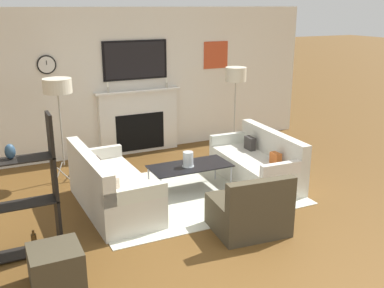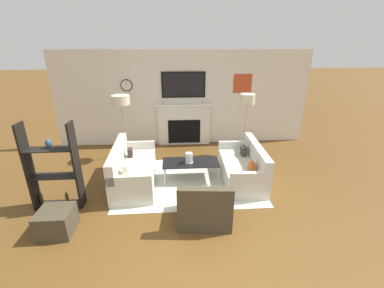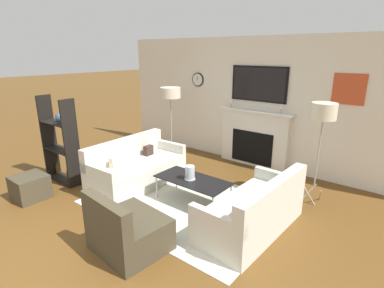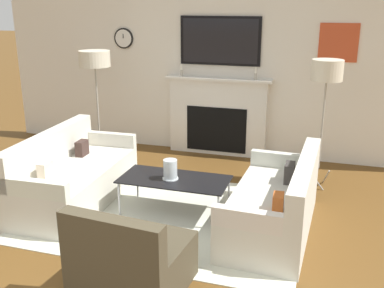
{
  "view_description": "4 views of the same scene",
  "coord_description": "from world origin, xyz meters",
  "px_view_note": "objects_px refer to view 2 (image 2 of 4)",
  "views": [
    {
      "loc": [
        -2.66,
        -3.24,
        2.73
      ],
      "look_at": [
        0.13,
        2.61,
        0.72
      ],
      "focal_mm": 42.0,
      "sensor_mm": 36.0,
      "label": 1
    },
    {
      "loc": [
        -0.29,
        -2.56,
        2.83
      ],
      "look_at": [
        0.09,
        2.73,
        0.75
      ],
      "focal_mm": 24.0,
      "sensor_mm": 36.0,
      "label": 2
    },
    {
      "loc": [
        2.82,
        -0.98,
        2.39
      ],
      "look_at": [
        -0.27,
        2.9,
        0.86
      ],
      "focal_mm": 28.0,
      "sensor_mm": 36.0,
      "label": 3
    },
    {
      "loc": [
        1.63,
        -1.92,
        2.32
      ],
      "look_at": [
        0.22,
        2.63,
        0.81
      ],
      "focal_mm": 42.0,
      "sensor_mm": 36.0,
      "label": 4
    }
  ],
  "objects_px": {
    "hurricane_candle": "(189,158)",
    "floor_lamp_right": "(247,100)",
    "couch_right": "(243,168)",
    "coffee_table": "(191,163)",
    "couch_left": "(133,171)",
    "shelf_unit": "(53,169)",
    "armchair": "(204,207)",
    "ottoman": "(56,221)",
    "floor_lamp_left": "(121,101)"
  },
  "relations": [
    {
      "from": "hurricane_candle",
      "to": "floor_lamp_right",
      "type": "distance_m",
      "value": 2.27
    },
    {
      "from": "couch_right",
      "to": "coffee_table",
      "type": "bearing_deg",
      "value": 175.3
    },
    {
      "from": "couch_left",
      "to": "coffee_table",
      "type": "xyz_separation_m",
      "value": [
        1.26,
        0.1,
        0.09
      ]
    },
    {
      "from": "couch_right",
      "to": "shelf_unit",
      "type": "xyz_separation_m",
      "value": [
        -3.66,
        -0.75,
        0.48
      ]
    },
    {
      "from": "couch_left",
      "to": "armchair",
      "type": "distance_m",
      "value": 1.95
    },
    {
      "from": "couch_left",
      "to": "couch_right",
      "type": "height_order",
      "value": "couch_left"
    },
    {
      "from": "couch_right",
      "to": "ottoman",
      "type": "bearing_deg",
      "value": -156.28
    },
    {
      "from": "couch_right",
      "to": "ottoman",
      "type": "distance_m",
      "value": 3.72
    },
    {
      "from": "couch_left",
      "to": "floor_lamp_left",
      "type": "height_order",
      "value": "floor_lamp_left"
    },
    {
      "from": "couch_right",
      "to": "floor_lamp_right",
      "type": "distance_m",
      "value": 1.88
    },
    {
      "from": "armchair",
      "to": "shelf_unit",
      "type": "height_order",
      "value": "shelf_unit"
    },
    {
      "from": "ottoman",
      "to": "hurricane_candle",
      "type": "bearing_deg",
      "value": 35.43
    },
    {
      "from": "couch_left",
      "to": "couch_right",
      "type": "xyz_separation_m",
      "value": [
        2.41,
        0.0,
        -0.02
      ]
    },
    {
      "from": "floor_lamp_left",
      "to": "shelf_unit",
      "type": "relative_size",
      "value": 1.03
    },
    {
      "from": "hurricane_candle",
      "to": "floor_lamp_right",
      "type": "bearing_deg",
      "value": 39.78
    },
    {
      "from": "coffee_table",
      "to": "hurricane_candle",
      "type": "xyz_separation_m",
      "value": [
        -0.04,
        -0.02,
        0.12
      ]
    },
    {
      "from": "coffee_table",
      "to": "floor_lamp_left",
      "type": "height_order",
      "value": "floor_lamp_left"
    },
    {
      "from": "couch_right",
      "to": "floor_lamp_right",
      "type": "bearing_deg",
      "value": 74.73
    },
    {
      "from": "couch_left",
      "to": "coffee_table",
      "type": "distance_m",
      "value": 1.26
    },
    {
      "from": "armchair",
      "to": "coffee_table",
      "type": "bearing_deg",
      "value": 95.04
    },
    {
      "from": "hurricane_candle",
      "to": "ottoman",
      "type": "height_order",
      "value": "hurricane_candle"
    },
    {
      "from": "floor_lamp_left",
      "to": "floor_lamp_right",
      "type": "bearing_deg",
      "value": -0.0
    },
    {
      "from": "armchair",
      "to": "hurricane_candle",
      "type": "bearing_deg",
      "value": 96.68
    },
    {
      "from": "hurricane_candle",
      "to": "floor_lamp_left",
      "type": "bearing_deg",
      "value": 140.61
    },
    {
      "from": "armchair",
      "to": "floor_lamp_right",
      "type": "distance_m",
      "value": 3.33
    },
    {
      "from": "floor_lamp_right",
      "to": "coffee_table",
      "type": "bearing_deg",
      "value": -139.95
    },
    {
      "from": "shelf_unit",
      "to": "ottoman",
      "type": "height_order",
      "value": "shelf_unit"
    },
    {
      "from": "couch_left",
      "to": "hurricane_candle",
      "type": "distance_m",
      "value": 1.24
    },
    {
      "from": "armchair",
      "to": "ottoman",
      "type": "xyz_separation_m",
      "value": [
        -2.38,
        -0.12,
        -0.06
      ]
    },
    {
      "from": "floor_lamp_left",
      "to": "ottoman",
      "type": "xyz_separation_m",
      "value": [
        -0.61,
        -2.88,
        -1.32
      ]
    },
    {
      "from": "shelf_unit",
      "to": "floor_lamp_right",
      "type": "bearing_deg",
      "value": 27.88
    },
    {
      "from": "floor_lamp_right",
      "to": "shelf_unit",
      "type": "relative_size",
      "value": 1.02
    },
    {
      "from": "shelf_unit",
      "to": "ottoman",
      "type": "bearing_deg",
      "value": -71.31
    },
    {
      "from": "couch_right",
      "to": "floor_lamp_left",
      "type": "xyz_separation_m",
      "value": [
        -2.79,
        1.39,
        1.24
      ]
    },
    {
      "from": "armchair",
      "to": "floor_lamp_right",
      "type": "xyz_separation_m",
      "value": [
        1.41,
        2.76,
        1.23
      ]
    },
    {
      "from": "floor_lamp_left",
      "to": "armchair",
      "type": "bearing_deg",
      "value": -57.38
    },
    {
      "from": "couch_left",
      "to": "couch_right",
      "type": "bearing_deg",
      "value": 0.01
    },
    {
      "from": "armchair",
      "to": "ottoman",
      "type": "bearing_deg",
      "value": -177.13
    },
    {
      "from": "couch_left",
      "to": "armchair",
      "type": "height_order",
      "value": "couch_left"
    },
    {
      "from": "floor_lamp_left",
      "to": "ottoman",
      "type": "height_order",
      "value": "floor_lamp_left"
    },
    {
      "from": "couch_right",
      "to": "armchair",
      "type": "xyz_separation_m",
      "value": [
        -1.03,
        -1.38,
        -0.02
      ]
    },
    {
      "from": "armchair",
      "to": "shelf_unit",
      "type": "distance_m",
      "value": 2.75
    },
    {
      "from": "coffee_table",
      "to": "floor_lamp_right",
      "type": "height_order",
      "value": "floor_lamp_right"
    },
    {
      "from": "couch_right",
      "to": "coffee_table",
      "type": "distance_m",
      "value": 1.17
    },
    {
      "from": "couch_right",
      "to": "couch_left",
      "type": "bearing_deg",
      "value": -179.99
    },
    {
      "from": "hurricane_candle",
      "to": "floor_lamp_right",
      "type": "xyz_separation_m",
      "value": [
        1.58,
        1.31,
        0.98
      ]
    },
    {
      "from": "couch_right",
      "to": "armchair",
      "type": "distance_m",
      "value": 1.72
    },
    {
      "from": "floor_lamp_right",
      "to": "ottoman",
      "type": "height_order",
      "value": "floor_lamp_right"
    },
    {
      "from": "couch_right",
      "to": "ottoman",
      "type": "xyz_separation_m",
      "value": [
        -3.4,
        -1.5,
        -0.08
      ]
    },
    {
      "from": "floor_lamp_right",
      "to": "ottoman",
      "type": "distance_m",
      "value": 4.93
    }
  ]
}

